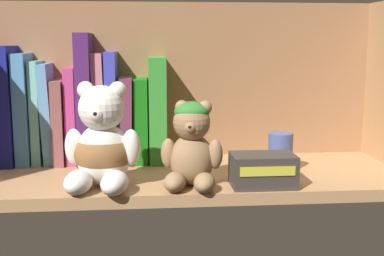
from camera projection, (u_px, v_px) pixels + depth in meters
The scene contains 18 objects.
shelf_board at pixel (179, 178), 89.47cm from camera, with size 79.59×27.33×2.00cm, color tan.
shelf_back_panel at pixel (175, 85), 100.89cm from camera, with size 81.99×1.20×32.88cm, color #946642.
book_2 at pixel (12, 105), 95.62cm from camera, with size 2.36×13.08×22.42cm, color navy.
book_3 at pixel (27, 108), 95.97cm from camera, with size 2.46×11.77×21.01cm, color #4989C5.
book_4 at pixel (39, 112), 96.30cm from camera, with size 1.68×9.86×19.59cm, color #74C1B8.
book_5 at pixel (50, 113), 96.52cm from camera, with size 1.85×10.77×19.05cm, color #5F98CD.
book_6 at pixel (62, 121), 96.97cm from camera, with size 2.07×12.41×15.98cm, color brown.
book_7 at pixel (74, 114), 96.97cm from camera, with size 1.95×11.01×18.31cm, color #C43A7C.
book_8 at pixel (87, 98), 96.66cm from camera, with size 2.74×12.99×24.74cm, color #481D5C.
book_9 at pixel (101, 107), 97.21cm from camera, with size 2.11×10.70×21.01cm, color #C67272.
book_10 at pixel (113, 106), 97.39cm from camera, with size 2.03×14.60×21.30cm, color #3C42C0.
book_11 at pixel (126, 119), 98.02cm from camera, with size 2.52×13.15×16.45cm, color #68324C.
book_12 at pixel (141, 119), 98.29cm from camera, with size 2.64×11.92×16.15cm, color #156D14.
book_13 at pixel (157, 109), 98.23cm from camera, with size 3.29×13.20×20.26cm, color green.
teddy_bear_larger at pixel (102, 146), 79.37cm from camera, with size 12.55×13.37×16.94cm.
teddy_bear_smaller at pixel (192, 146), 79.80cm from camera, with size 10.30×10.71×13.88cm.
pillar_candle at pixel (280, 152), 89.42cm from camera, with size 4.43×4.43×7.02cm, color #4C5B99.
small_product_box at pixel (263, 170), 80.27cm from camera, with size 10.24×6.70×5.26cm.
Camera 1 is at (-5.38, -86.57, 24.80)cm, focal length 46.59 mm.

